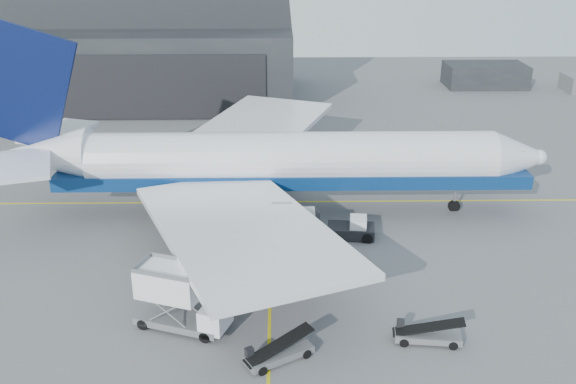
{
  "coord_description": "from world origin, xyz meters",
  "views": [
    {
      "loc": [
        0.72,
        -41.82,
        26.87
      ],
      "look_at": [
        1.59,
        11.88,
        4.5
      ],
      "focal_mm": 40.0,
      "sensor_mm": 36.0,
      "label": 1
    }
  ],
  "objects_px": {
    "airliner": "(269,162)",
    "catering_truck": "(179,299)",
    "pushback_tug": "(352,229)",
    "belt_loader_b": "(427,335)",
    "belt_loader_a": "(278,353)"
  },
  "relations": [
    {
      "from": "airliner",
      "to": "catering_truck",
      "type": "relative_size",
      "value": 7.58
    },
    {
      "from": "pushback_tug",
      "to": "belt_loader_a",
      "type": "relative_size",
      "value": 0.95
    },
    {
      "from": "catering_truck",
      "to": "belt_loader_b",
      "type": "bearing_deg",
      "value": 12.81
    },
    {
      "from": "pushback_tug",
      "to": "airliner",
      "type": "bearing_deg",
      "value": 150.47
    },
    {
      "from": "catering_truck",
      "to": "belt_loader_a",
      "type": "relative_size",
      "value": 1.5
    },
    {
      "from": "belt_loader_a",
      "to": "pushback_tug",
      "type": "bearing_deg",
      "value": 38.87
    },
    {
      "from": "airliner",
      "to": "belt_loader_b",
      "type": "distance_m",
      "value": 25.26
    },
    {
      "from": "catering_truck",
      "to": "pushback_tug",
      "type": "distance_m",
      "value": 20.11
    },
    {
      "from": "airliner",
      "to": "belt_loader_a",
      "type": "relative_size",
      "value": 11.36
    },
    {
      "from": "airliner",
      "to": "belt_loader_a",
      "type": "height_order",
      "value": "airliner"
    },
    {
      "from": "airliner",
      "to": "pushback_tug",
      "type": "relative_size",
      "value": 11.92
    },
    {
      "from": "catering_truck",
      "to": "belt_loader_a",
      "type": "xyz_separation_m",
      "value": [
        7.06,
        -4.0,
        -1.78
      ]
    },
    {
      "from": "airliner",
      "to": "belt_loader_b",
      "type": "relative_size",
      "value": 11.08
    },
    {
      "from": "airliner",
      "to": "catering_truck",
      "type": "height_order",
      "value": "airliner"
    },
    {
      "from": "belt_loader_a",
      "to": "catering_truck",
      "type": "bearing_deg",
      "value": 120.1
    }
  ]
}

